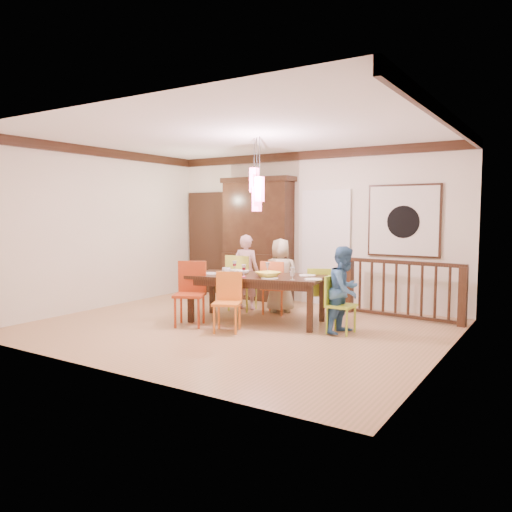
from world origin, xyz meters
The scene contains 37 objects.
floor centered at (0.00, 0.00, 0.00)m, with size 6.00×6.00×0.00m, color #A68150.
ceiling centered at (0.00, 0.00, 2.90)m, with size 6.00×6.00×0.00m, color white.
wall_back centered at (0.00, 2.50, 1.45)m, with size 6.00×6.00×0.00m, color beige.
wall_left centered at (-3.00, 0.00, 1.45)m, with size 5.00×5.00×0.00m, color beige.
wall_right centered at (3.00, 0.00, 1.45)m, with size 5.00×5.00×0.00m, color beige.
crown_molding centered at (0.00, 0.00, 2.82)m, with size 6.00×5.00×0.16m, color black, non-canonical shape.
panel_door centered at (-2.40, 2.45, 1.05)m, with size 1.04×0.07×2.24m, color black.
white_doorway centered at (0.35, 2.46, 1.05)m, with size 0.97×0.05×2.22m, color silver.
painting centered at (1.80, 2.46, 1.60)m, with size 1.25×0.06×1.25m.
pendant_cluster centered at (0.06, 0.49, 2.11)m, with size 0.27×0.21×1.14m.
dining_table centered at (0.06, 0.49, 0.67)m, with size 2.25×1.36×0.75m.
chair_far_left centered at (-0.68, 1.17, 0.57)m, with size 0.49×0.49×0.99m.
chair_far_mid centered at (-0.01, 1.21, 0.53)m, with size 0.48×0.48×0.92m.
chair_far_right centered at (0.77, 1.26, 0.48)m, with size 0.51×0.51×0.84m.
chair_near_left centered at (-0.68, -0.29, 0.56)m, with size 0.60×0.60×0.98m.
chair_near_mid centered at (0.04, -0.30, 0.49)m, with size 0.52×0.52×0.86m.
chair_end_right centered at (1.48, 0.50, 0.47)m, with size 0.38×0.38×0.83m.
china_hutch centered at (-1.06, 2.30, 1.22)m, with size 1.54×0.46×2.44m.
balustrade centered at (1.95, 1.95, 0.50)m, with size 2.03×0.24×0.96m.
person_far_left centered at (-0.68, 1.30, 0.67)m, with size 0.49×0.32×1.35m, color #EFB6C3.
person_far_mid centered at (-0.02, 1.39, 0.65)m, with size 0.63×0.41×1.29m, color #BCAF8E.
person_end_right centered at (1.52, 0.53, 0.63)m, with size 0.61×0.48×1.26m, color #38689D.
serving_bowl centered at (0.35, 0.34, 0.79)m, with size 0.36×0.36×0.09m, color yellow.
small_bowl centered at (-0.20, 0.49, 0.78)m, with size 0.18×0.18×0.06m, color white.
cup_left centered at (-0.43, 0.34, 0.80)m, with size 0.14×0.14×0.11m, color silver.
cup_right centered at (0.60, 0.67, 0.79)m, with size 0.09×0.09×0.08m, color silver.
plate_far_left centered at (-0.60, 0.81, 0.76)m, with size 0.26×0.26×0.01m, color white.
plate_far_mid centered at (0.03, 0.77, 0.76)m, with size 0.26×0.26×0.01m, color white.
plate_far_right centered at (0.78, 0.83, 0.76)m, with size 0.26×0.26×0.01m, color white.
plate_near_left centered at (-0.69, 0.22, 0.76)m, with size 0.26×0.26×0.01m, color white.
plate_near_mid centered at (0.44, 0.24, 0.76)m, with size 0.26×0.26×0.01m, color white.
plate_end_right centered at (1.06, 0.46, 0.76)m, with size 0.26×0.26×0.01m, color white.
wine_glass_a centered at (-0.46, 0.62, 0.84)m, with size 0.08×0.08×0.19m, color #590C19, non-canonical shape.
wine_glass_b centered at (0.13, 0.69, 0.84)m, with size 0.08×0.08×0.19m, color silver, non-canonical shape.
wine_glass_c centered at (-0.01, 0.22, 0.84)m, with size 0.08×0.08×0.19m, color #590C19, non-canonical shape.
wine_glass_d centered at (0.80, 0.30, 0.84)m, with size 0.08×0.08×0.19m, color silver, non-canonical shape.
napkin centered at (-0.04, 0.12, 0.76)m, with size 0.18×0.14×0.01m, color #D83359.
Camera 1 is at (4.22, -6.16, 1.74)m, focal length 35.00 mm.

